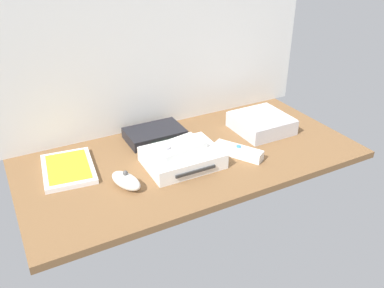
% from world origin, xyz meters
% --- Properties ---
extents(ground_plane, '(1.00, 0.48, 0.02)m').
position_xyz_m(ground_plane, '(0.00, 0.00, -0.01)').
color(ground_plane, brown).
rests_on(ground_plane, ground).
extents(back_wall, '(1.10, 0.01, 0.64)m').
position_xyz_m(back_wall, '(0.00, 0.25, 0.32)').
color(back_wall, silver).
rests_on(back_wall, ground).
extents(game_console, '(0.21, 0.17, 0.04)m').
position_xyz_m(game_console, '(-0.05, -0.03, 0.02)').
color(game_console, white).
rests_on(game_console, ground_plane).
extents(mini_computer, '(0.17, 0.17, 0.05)m').
position_xyz_m(mini_computer, '(0.28, 0.04, 0.03)').
color(mini_computer, silver).
rests_on(mini_computer, ground_plane).
extents(game_case, '(0.16, 0.20, 0.02)m').
position_xyz_m(game_case, '(-0.34, 0.09, 0.01)').
color(game_case, white).
rests_on(game_case, ground_plane).
extents(network_router, '(0.18, 0.12, 0.03)m').
position_xyz_m(network_router, '(-0.05, 0.15, 0.02)').
color(network_router, black).
rests_on(network_router, ground_plane).
extents(remote_wand, '(0.11, 0.15, 0.03)m').
position_xyz_m(remote_wand, '(0.12, -0.07, 0.02)').
color(remote_wand, white).
rests_on(remote_wand, ground_plane).
extents(remote_nunchuk, '(0.08, 0.11, 0.05)m').
position_xyz_m(remote_nunchuk, '(-0.23, -0.06, 0.02)').
color(remote_nunchuk, white).
rests_on(remote_nunchuk, ground_plane).
extents(remote_classic_pad, '(0.16, 0.10, 0.02)m').
position_xyz_m(remote_classic_pad, '(-0.05, -0.02, 0.05)').
color(remote_classic_pad, white).
rests_on(remote_classic_pad, game_console).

